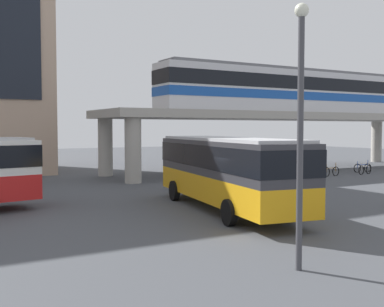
# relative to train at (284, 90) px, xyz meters

# --- Properties ---
(ground_plane) EXTENTS (120.00, 120.00, 0.00)m
(ground_plane) POSITION_rel_train_xyz_m (-16.34, -7.13, -6.92)
(ground_plane) COLOR #47494F
(elevated_platform) EXTENTS (32.97, 6.99, 4.95)m
(elevated_platform) POSITION_rel_train_xyz_m (0.06, 0.00, -2.60)
(elevated_platform) COLOR #ADA89E
(elevated_platform) RESTS_ON ground_plane
(train) EXTENTS (23.81, 2.96, 3.84)m
(train) POSITION_rel_train_xyz_m (0.00, 0.00, 0.00)
(train) COLOR silver
(train) RESTS_ON elevated_platform
(bus_main) EXTENTS (4.37, 11.31, 3.22)m
(bus_main) POSITION_rel_train_xyz_m (-15.78, -14.51, -4.93)
(bus_main) COLOR orange
(bus_main) RESTS_ON ground_plane
(bicycle_silver) EXTENTS (1.78, 0.35, 1.04)m
(bicycle_silver) POSITION_rel_train_xyz_m (3.09, -6.17, -6.56)
(bicycle_silver) COLOR black
(bicycle_silver) RESTS_ON ground_plane
(bicycle_blue) EXTENTS (1.78, 0.35, 1.04)m
(bicycle_blue) POSITION_rel_train_xyz_m (4.30, -4.90, -6.56)
(bicycle_blue) COLOR black
(bicycle_blue) RESTS_ON ground_plane
(bicycle_brown) EXTENTS (1.79, 0.19, 1.04)m
(bicycle_brown) POSITION_rel_train_xyz_m (-0.45, -6.00, -6.56)
(bicycle_brown) COLOR black
(bicycle_brown) RESTS_ON ground_plane
(bicycle_red) EXTENTS (1.68, 0.73, 1.04)m
(bicycle_red) POSITION_rel_train_xyz_m (-8.88, -4.97, -6.56)
(bicycle_red) COLOR black
(bicycle_red) RESTS_ON ground_plane
(pedestrian_waiting_near_stop) EXTENTS (0.41, 0.32, 1.62)m
(pedestrian_waiting_near_stop) POSITION_rel_train_xyz_m (-14.40, -6.70, -6.17)
(pedestrian_waiting_near_stop) COLOR navy
(pedestrian_waiting_near_stop) RESTS_ON ground_plane
(lamp_post) EXTENTS (0.36, 0.36, 6.75)m
(lamp_post) POSITION_rel_train_xyz_m (-19.11, -22.81, -2.97)
(lamp_post) COLOR #3F3F44
(lamp_post) RESTS_ON ground_plane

